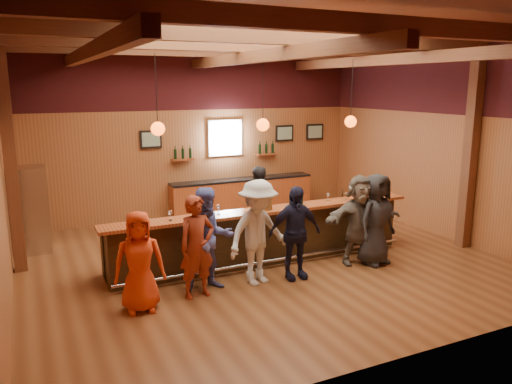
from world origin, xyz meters
The scene contains 27 objects.
room centered at (0.00, 0.06, 3.21)m, with size 9.04×9.00×4.52m.
bar_counter centered at (0.02, 0.15, 0.52)m, with size 6.30×1.07×1.11m.
back_bar_cabinet centered at (1.20, 3.72, 0.48)m, with size 4.00×0.52×0.95m.
window centered at (0.80, 3.95, 2.05)m, with size 0.95×0.09×0.95m.
framed_pictures centered at (1.67, 3.94, 2.10)m, with size 5.35×0.05×0.45m.
wine_shelves centered at (0.80, 3.88, 1.62)m, with size 3.00×0.18×0.30m.
pendant_lights centered at (0.00, 0.00, 2.71)m, with size 4.24×0.24×1.37m.
stainless_fridge centered at (-4.10, 2.60, 0.90)m, with size 0.70×0.70×1.80m, color silver.
customer_orange centered at (-2.67, -1.18, 0.79)m, with size 0.78×0.50×1.59m, color red.
customer_redvest centered at (-1.70, -1.04, 0.85)m, with size 0.62×0.41×1.71m, color maroon.
customer_denim centered at (-1.42, -0.85, 0.89)m, with size 0.86×0.67×1.78m, color #5762AE.
customer_white centered at (-0.56, -0.97, 0.93)m, with size 1.20×0.69×1.86m, color silver.
customer_navy centered at (0.14, -1.03, 0.85)m, with size 1.00×0.42×1.70m, color #1A1A34.
customer_brown centered at (1.66, -0.87, 0.88)m, with size 1.63×0.52×1.76m, color #665C51.
customer_dark centered at (1.93, -1.05, 0.90)m, with size 0.88×0.57×1.79m, color #242326.
bartender centered at (0.40, 1.07, 0.87)m, with size 0.63×0.41×1.73m, color black.
ice_bucket centered at (-0.01, -0.20, 1.23)m, with size 0.21×0.21×0.23m, color brown.
bottle_a centered at (0.80, -0.12, 1.23)m, with size 0.07×0.07×0.32m.
bottle_b centered at (0.62, -0.02, 1.24)m, with size 0.07×0.07×0.33m.
glass_a centered at (-2.40, -0.25, 1.25)m, with size 0.09×0.09×0.20m.
glass_b centered at (-1.89, -0.19, 1.24)m, with size 0.08×0.08×0.18m.
glass_c centered at (-1.34, -0.15, 1.24)m, with size 0.08×0.08×0.18m.
glass_d centered at (-0.98, -0.16, 1.25)m, with size 0.08×0.08×0.19m.
glass_e centered at (-0.23, -0.19, 1.23)m, with size 0.08×0.08×0.17m.
glass_f centered at (0.72, -0.15, 1.24)m, with size 0.08×0.08×0.19m.
glass_g centered at (1.45, -0.07, 1.23)m, with size 0.07×0.07×0.16m.
glass_h centered at (1.82, -0.20, 1.23)m, with size 0.07×0.07×0.17m.
Camera 1 is at (-4.12, -8.47, 3.44)m, focal length 35.00 mm.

